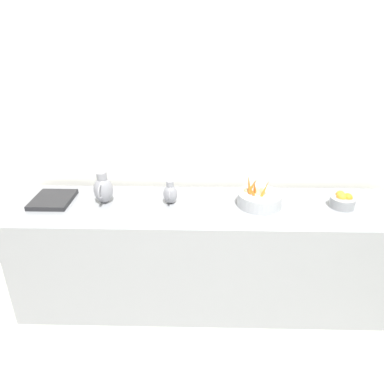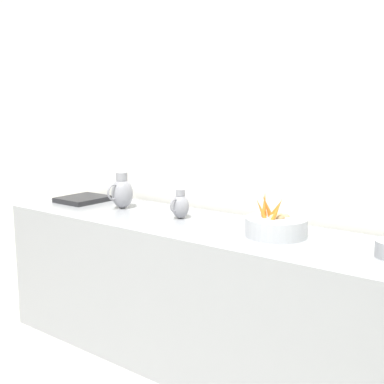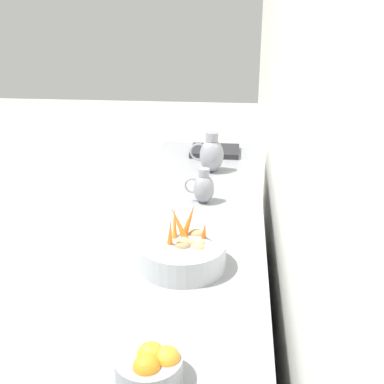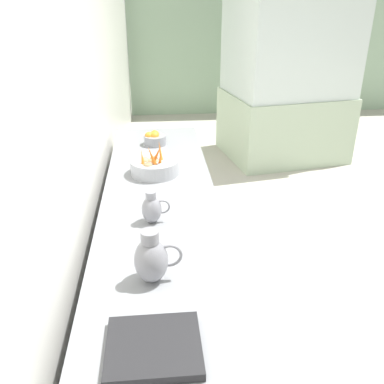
{
  "view_description": "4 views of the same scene",
  "coord_description": "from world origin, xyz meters",
  "px_view_note": "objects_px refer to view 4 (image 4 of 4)",
  "views": [
    {
      "loc": [
        0.94,
        -0.14,
        2.15
      ],
      "look_at": [
        -1.43,
        -0.2,
        1.04
      ],
      "focal_mm": 32.64,
      "sensor_mm": 36.0,
      "label": 1
    },
    {
      "loc": [
        0.89,
        1.57,
        1.6
      ],
      "look_at": [
        -1.43,
        -0.2,
        1.1
      ],
      "focal_mm": 46.41,
      "sensor_mm": 36.0,
      "label": 2
    },
    {
      "loc": [
        -1.72,
        2.0,
        1.86
      ],
      "look_at": [
        -1.47,
        -0.33,
        0.97
      ],
      "focal_mm": 45.0,
      "sensor_mm": 36.0,
      "label": 3
    },
    {
      "loc": [
        -1.49,
        -2.42,
        2.06
      ],
      "look_at": [
        -1.28,
        -0.15,
        0.97
      ],
      "focal_mm": 38.9,
      "sensor_mm": 36.0,
      "label": 4
    }
  ],
  "objects_px": {
    "vegetable_colander": "(154,166)",
    "metal_pitcher_tall": "(152,259)",
    "support_column": "(330,33)",
    "glass_block_booth": "(287,78)",
    "metal_pitcher_short": "(152,209)",
    "orange_bowl": "(154,139)"
  },
  "relations": [
    {
      "from": "metal_pitcher_tall",
      "to": "glass_block_booth",
      "type": "bearing_deg",
      "value": 65.33
    },
    {
      "from": "vegetable_colander",
      "to": "support_column",
      "type": "distance_m",
      "value": 4.84
    },
    {
      "from": "vegetable_colander",
      "to": "orange_bowl",
      "type": "height_order",
      "value": "vegetable_colander"
    },
    {
      "from": "vegetable_colander",
      "to": "orange_bowl",
      "type": "relative_size",
      "value": 1.82
    },
    {
      "from": "metal_pitcher_tall",
      "to": "metal_pitcher_short",
      "type": "bearing_deg",
      "value": 89.64
    },
    {
      "from": "metal_pitcher_tall",
      "to": "glass_block_booth",
      "type": "distance_m",
      "value": 4.28
    },
    {
      "from": "metal_pitcher_short",
      "to": "glass_block_booth",
      "type": "xyz_separation_m",
      "value": [
        1.79,
        3.37,
        0.07
      ]
    },
    {
      "from": "glass_block_booth",
      "to": "support_column",
      "type": "bearing_deg",
      "value": 50.54
    },
    {
      "from": "glass_block_booth",
      "to": "support_column",
      "type": "relative_size",
      "value": 0.71
    },
    {
      "from": "metal_pitcher_short",
      "to": "support_column",
      "type": "relative_size",
      "value": 0.06
    },
    {
      "from": "orange_bowl",
      "to": "vegetable_colander",
      "type": "bearing_deg",
      "value": -90.64
    },
    {
      "from": "glass_block_booth",
      "to": "support_column",
      "type": "distance_m",
      "value": 1.68
    },
    {
      "from": "orange_bowl",
      "to": "metal_pitcher_short",
      "type": "height_order",
      "value": "metal_pitcher_short"
    },
    {
      "from": "metal_pitcher_tall",
      "to": "metal_pitcher_short",
      "type": "distance_m",
      "value": 0.53
    },
    {
      "from": "vegetable_colander",
      "to": "metal_pitcher_tall",
      "type": "xyz_separation_m",
      "value": [
        -0.02,
        -1.22,
        0.06
      ]
    },
    {
      "from": "orange_bowl",
      "to": "support_column",
      "type": "height_order",
      "value": "support_column"
    },
    {
      "from": "vegetable_colander",
      "to": "metal_pitcher_tall",
      "type": "height_order",
      "value": "metal_pitcher_tall"
    },
    {
      "from": "orange_bowl",
      "to": "glass_block_booth",
      "type": "height_order",
      "value": "glass_block_booth"
    },
    {
      "from": "support_column",
      "to": "metal_pitcher_tall",
      "type": "bearing_deg",
      "value": -118.71
    },
    {
      "from": "metal_pitcher_tall",
      "to": "support_column",
      "type": "relative_size",
      "value": 0.08
    },
    {
      "from": "support_column",
      "to": "orange_bowl",
      "type": "bearing_deg",
      "value": -130.32
    },
    {
      "from": "support_column",
      "to": "glass_block_booth",
      "type": "bearing_deg",
      "value": -129.46
    }
  ]
}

